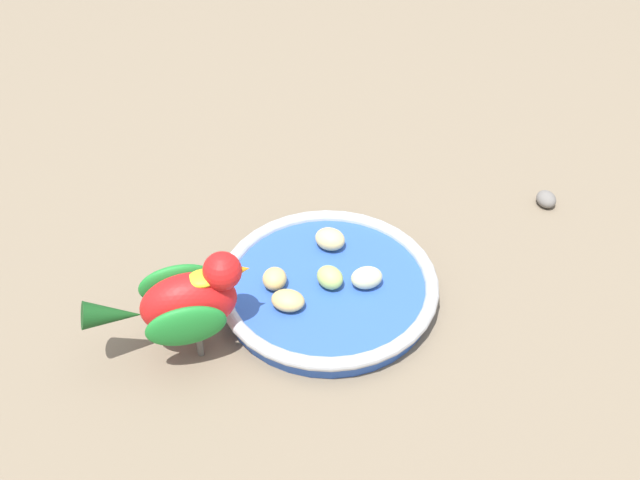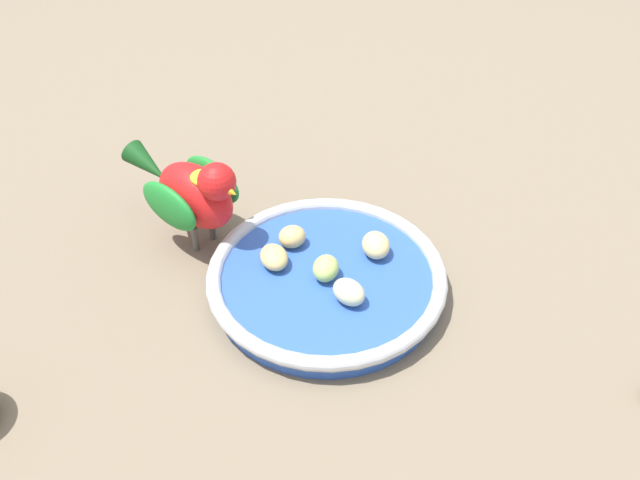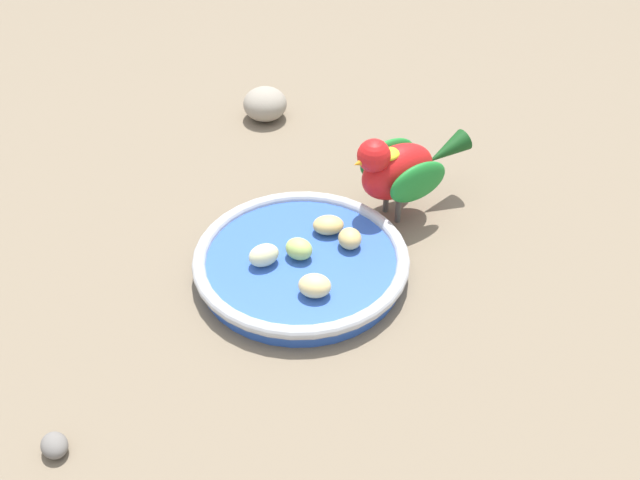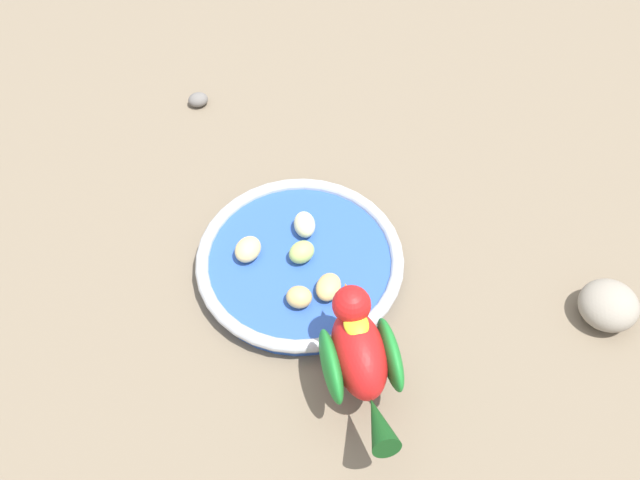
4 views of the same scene
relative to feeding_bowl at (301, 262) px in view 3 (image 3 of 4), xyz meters
The scene contains 10 objects.
ground_plane 0.03m from the feeding_bowl, 18.47° to the left, with size 4.00×4.00×0.00m, color #756651.
feeding_bowl is the anchor object (origin of this frame).
apple_piece_0 0.06m from the feeding_bowl, 97.70° to the left, with size 0.03×0.03×0.02m, color #E5C67F.
apple_piece_1 0.02m from the feeding_bowl, 43.59° to the right, with size 0.03×0.03×0.02m, color #B2CC66.
apple_piece_2 0.06m from the feeding_bowl, 166.69° to the right, with size 0.03×0.03×0.02m, color tan.
apple_piece_3 0.04m from the feeding_bowl, ahead, with size 0.03×0.02×0.02m, color beige.
apple_piece_4 0.06m from the feeding_bowl, 130.74° to the right, with size 0.04×0.03×0.02m, color tan.
parrot 0.17m from the feeding_bowl, 143.86° to the right, with size 0.16×0.11×0.12m.
rock_large 0.34m from the feeding_bowl, 87.42° to the right, with size 0.06×0.06×0.05m, color gray.
pebble_0 0.31m from the feeding_bowl, 40.68° to the left, with size 0.03×0.02×0.02m, color slate.
Camera 3 is at (0.03, 0.60, 0.56)m, focal length 41.72 mm.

